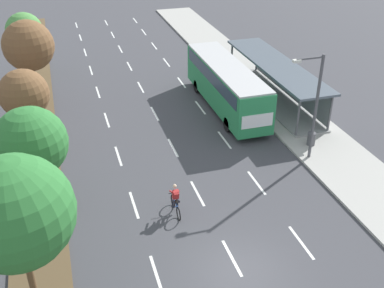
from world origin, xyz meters
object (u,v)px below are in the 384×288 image
bus (226,82)px  trash_bin (311,139)px  bus_shelter (278,78)px  cyclist (176,201)px  streetlight (314,101)px  median_tree_nearest (16,213)px  median_tree_fifth (24,31)px  median_tree_third (24,94)px  median_tree_second (31,143)px  median_tree_fourth (28,46)px

bus → trash_bin: 7.84m
bus_shelter → cyclist: bearing=-134.7°
cyclist → streetlight: 9.90m
bus → median_tree_nearest: size_ratio=1.71×
bus_shelter → median_tree_fifth: size_ratio=2.35×
cyclist → median_tree_fifth: median_tree_fifth is taller
bus_shelter → median_tree_third: (-17.98, -2.24, 1.89)m
median_tree_second → median_tree_third: 6.47m
median_tree_second → median_tree_fourth: bearing=90.0°
median_tree_second → median_tree_fourth: (-0.00, 12.91, 0.84)m
cyclist → trash_bin: size_ratio=2.14×
bus → median_tree_third: median_tree_third is taller
median_tree_second → trash_bin: (16.51, 1.53, -3.27)m
bus_shelter → trash_bin: bearing=-98.6°
median_tree_second → median_tree_third: (-0.39, 6.46, -0.09)m
cyclist → median_tree_third: bearing=127.5°
median_tree_second → streetlight: streetlight is taller
median_tree_third → trash_bin: (16.90, -4.93, -3.18)m
median_tree_third → bus_shelter: bearing=7.1°
median_tree_third → trash_bin: bearing=-16.3°
bus → streetlight: streetlight is taller
median_tree_fourth → median_tree_fifth: bearing=93.9°
median_tree_third → trash_bin: size_ratio=6.05×
median_tree_fifth → streetlight: streetlight is taller
median_tree_fifth → streetlight: bearing=-50.2°
median_tree_fourth → median_tree_second: bearing=-90.0°
bus_shelter → median_tree_second: bearing=-153.7°
median_tree_third → streetlight: size_ratio=0.79×
bus → cyclist: bearing=-121.7°
streetlight → median_tree_nearest: bearing=-157.1°
bus_shelter → median_tree_second: size_ratio=2.29×
cyclist → median_tree_fourth: 17.18m
bus_shelter → trash_bin: 7.36m
bus_shelter → median_tree_fourth: bearing=166.5°
median_tree_nearest → median_tree_fifth: (-0.04, 25.83, -0.61)m
median_tree_third → streetlight: (15.87, -6.22, 0.14)m
median_tree_nearest → median_tree_third: 12.94m
trash_bin → bus: bearing=114.6°
median_tree_fifth → streetlight: size_ratio=0.83×
bus_shelter → median_tree_fourth: size_ratio=1.99×
median_tree_fourth → cyclist: bearing=-67.2°
median_tree_fourth → bus: bearing=-18.2°
bus_shelter → median_tree_second: (-17.59, -8.69, 1.98)m
median_tree_fourth → median_tree_fifth: median_tree_fourth is taller
trash_bin → median_tree_fifth: bearing=133.5°
median_tree_fourth → median_tree_fifth: (-0.44, 6.46, -0.71)m
bus_shelter → median_tree_fifth: median_tree_fifth is taller
bus → trash_bin: bus is taller
cyclist → median_tree_second: (-6.49, 2.51, 3.06)m
median_tree_fifth → median_tree_second: bearing=-88.7°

